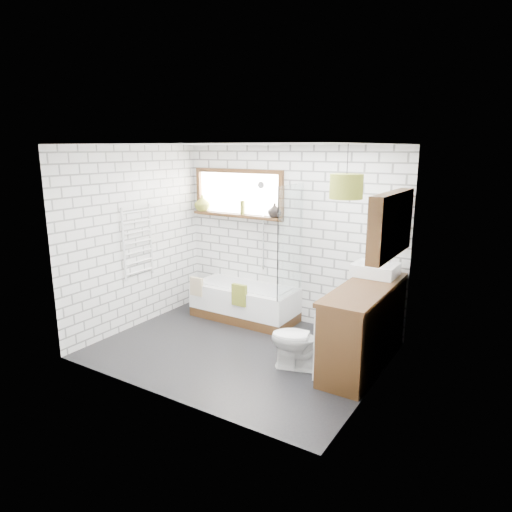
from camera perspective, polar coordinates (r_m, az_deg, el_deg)
The scene contains 22 objects.
floor at distance 5.82m, azimuth -2.22°, elevation -11.73°, with size 3.40×2.60×0.01m, color black.
ceiling at distance 5.27m, azimuth -2.47°, elevation 13.83°, with size 3.40×2.60×0.01m, color white.
wall_back at distance 6.50m, azimuth 4.15°, elevation 2.60°, with size 3.40×0.01×2.50m, color white.
wall_front at distance 4.42m, azimuth -11.91°, elevation -2.83°, with size 3.40×0.01×2.50m, color white.
wall_left at distance 6.50m, azimuth -14.87°, elevation 2.19°, with size 0.01×2.60×2.50m, color white.
wall_right at distance 4.69m, azimuth 15.16°, elevation -2.09°, with size 0.01×2.60×2.50m, color white.
window at distance 6.82m, azimuth -2.33°, elevation 7.80°, with size 1.52×0.16×0.68m, color #351F0E.
towel_radiator at distance 6.48m, azimuth -14.57°, elevation 1.71°, with size 0.06×0.52×1.00m, color white.
mirror_cabinet at distance 5.19m, azimuth 16.50°, elevation 3.83°, with size 0.16×1.20×0.70m, color #351F0E.
shower_riser at distance 6.64m, azimuth 0.93°, elevation 3.74°, with size 0.02×0.02×1.30m, color silver.
bathtub at distance 6.74m, azimuth -1.44°, elevation -5.79°, with size 1.54×0.68×0.50m, color white.
shower_screen at distance 6.11m, azimuth 4.39°, elevation 1.87°, with size 0.02×0.72×1.50m, color white.
towel_green at distance 6.33m, azimuth -2.10°, elevation -4.91°, with size 0.22×0.06×0.30m, color olive.
towel_beige at distance 6.76m, azimuth -7.44°, elevation -3.80°, with size 0.21×0.05×0.27m, color tan.
vanity at distance 5.43m, azimuth 13.36°, elevation -8.50°, with size 0.53×1.65×0.95m, color #351F0E.
basin at distance 5.73m, azimuth 14.71°, elevation -1.64°, with size 0.51×0.44×0.15m, color white.
tap at distance 5.67m, azimuth 16.28°, elevation -1.31°, with size 0.03×0.03×0.16m, color silver.
toilet at distance 5.26m, azimuth 5.63°, elevation -10.36°, with size 0.69×0.39×0.70m, color white.
vase_olive at distance 7.20m, azimuth -6.75°, elevation 6.44°, with size 0.23×0.23×0.25m, color olive.
vase_dark at distance 6.48m, azimuth 2.32°, elevation 5.55°, with size 0.19×0.19×0.20m, color black.
bottle at distance 6.76m, azimuth -1.70°, elevation 5.90°, with size 0.06×0.06×0.20m, color olive.
pendant at distance 4.52m, azimuth 11.23°, elevation 8.53°, with size 0.32×0.32×0.24m, color olive.
Camera 1 is at (2.97, -4.35, 2.47)m, focal length 32.00 mm.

